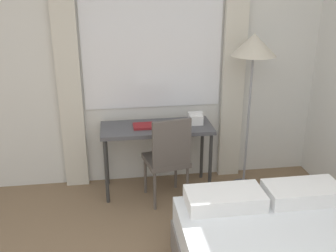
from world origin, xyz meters
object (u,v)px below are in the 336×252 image
(telephone, at_px, (195,118))
(desk_chair, at_px, (168,156))
(book, at_px, (144,126))
(desk, at_px, (157,133))
(standing_lamp, at_px, (253,53))

(telephone, bearing_deg, desk_chair, -137.72)
(telephone, distance_m, book, 0.55)
(desk_chair, distance_m, book, 0.40)
(book, bearing_deg, desk_chair, -50.21)
(desk_chair, bearing_deg, telephone, 31.76)
(desk, relative_size, standing_lamp, 0.69)
(standing_lamp, xyz_separation_m, telephone, (-0.53, 0.12, -0.68))
(desk, xyz_separation_m, telephone, (0.41, 0.04, 0.13))
(desk, bearing_deg, telephone, 5.15)
(standing_lamp, height_order, book, standing_lamp)
(telephone, xyz_separation_m, book, (-0.54, -0.04, -0.04))
(book, bearing_deg, standing_lamp, -4.25)
(desk, height_order, book, book)
(desk, xyz_separation_m, desk_chair, (0.08, -0.26, -0.14))
(desk_chair, bearing_deg, book, 119.27)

